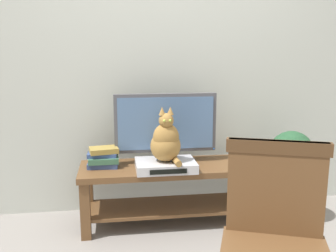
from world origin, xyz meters
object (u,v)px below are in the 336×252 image
(tv_stand, at_px, (167,183))
(potted_plant, at_px, (290,167))
(media_box, at_px, (166,165))
(book_stack, at_px, (103,157))
(wooden_chair, at_px, (275,233))
(tv, at_px, (166,127))
(cat, at_px, (166,141))

(tv_stand, relative_size, potted_plant, 1.82)
(media_box, height_order, book_stack, book_stack)
(wooden_chair, bearing_deg, tv_stand, 102.64)
(tv, relative_size, wooden_chair, 0.84)
(media_box, bearing_deg, tv_stand, 75.99)
(tv_stand, distance_m, cat, 0.37)
(media_box, xyz_separation_m, potted_plant, (0.97, -0.01, -0.05))
(tv_stand, height_order, book_stack, book_stack)
(tv_stand, relative_size, media_box, 3.02)
(tv_stand, xyz_separation_m, book_stack, (-0.48, 0.03, 0.21))
(book_stack, bearing_deg, potted_plant, -5.75)
(cat, distance_m, wooden_chair, 1.23)
(book_stack, bearing_deg, tv, 6.20)
(tv, bearing_deg, media_box, -97.89)
(tv_stand, relative_size, book_stack, 5.53)
(wooden_chair, height_order, book_stack, wooden_chair)
(media_box, bearing_deg, tv, 82.11)
(tv_stand, relative_size, tv, 1.68)
(wooden_chair, bearing_deg, book_stack, 120.06)
(tv, distance_m, media_box, 0.31)
(media_box, distance_m, cat, 0.18)
(book_stack, bearing_deg, wooden_chair, -59.94)
(tv, xyz_separation_m, media_box, (-0.03, -0.19, -0.25))
(tv, xyz_separation_m, potted_plant, (0.94, -0.20, -0.30))
(potted_plant, bearing_deg, tv_stand, 173.23)
(tv_stand, distance_m, book_stack, 0.53)
(tv, height_order, media_box, tv)
(tv_stand, xyz_separation_m, media_box, (-0.03, -0.10, 0.17))
(tv, xyz_separation_m, wooden_chair, (0.29, -1.38, -0.20))
(cat, bearing_deg, wooden_chair, -75.06)
(tv_stand, xyz_separation_m, cat, (-0.02, -0.12, 0.36))
(book_stack, relative_size, potted_plant, 0.33)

